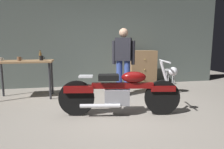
{
  "coord_description": "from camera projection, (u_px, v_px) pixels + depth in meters",
  "views": [
    {
      "loc": [
        -0.82,
        -3.27,
        1.27
      ],
      "look_at": [
        0.0,
        0.7,
        0.65
      ],
      "focal_mm": 31.21,
      "sensor_mm": 36.0,
      "label": 1
    }
  ],
  "objects": [
    {
      "name": "mug_white_ceramic",
      "position": [
        1.0,
        59.0,
        4.51
      ],
      "size": [
        0.12,
        0.09,
        0.09
      ],
      "color": "white",
      "rests_on": "workbench"
    },
    {
      "name": "shop_stool",
      "position": [
        171.0,
        75.0,
        5.06
      ],
      "size": [
        0.32,
        0.32,
        0.64
      ],
      "color": "#B2B2B7",
      "rests_on": "ground_plane"
    },
    {
      "name": "workbench",
      "position": [
        24.0,
        65.0,
        4.61
      ],
      "size": [
        1.3,
        0.64,
        0.9
      ],
      "color": "#99724C",
      "rests_on": "ground_plane"
    },
    {
      "name": "bottle",
      "position": [
        40.0,
        56.0,
        4.81
      ],
      "size": [
        0.06,
        0.06,
        0.24
      ],
      "color": "olive",
      "rests_on": "workbench"
    },
    {
      "name": "wooden_dresser",
      "position": [
        142.0,
        69.0,
        5.92
      ],
      "size": [
        0.8,
        0.47,
        1.1
      ],
      "color": "#99724C",
      "rests_on": "ground_plane"
    },
    {
      "name": "person_standing",
      "position": [
        123.0,
        59.0,
        4.81
      ],
      "size": [
        0.52,
        0.36,
        1.67
      ],
      "rotation": [
        0.0,
        0.0,
        2.69
      ],
      "color": "#334892",
      "rests_on": "ground_plane"
    },
    {
      "name": "back_wall",
      "position": [
        98.0,
        36.0,
        6.0
      ],
      "size": [
        8.0,
        0.12,
        3.1
      ],
      "primitive_type": "cube",
      "color": "#56605B",
      "rests_on": "ground_plane"
    },
    {
      "name": "mug_black_matte",
      "position": [
        41.0,
        58.0,
        4.65
      ],
      "size": [
        0.13,
        0.09,
        0.11
      ],
      "color": "black",
      "rests_on": "workbench"
    },
    {
      "name": "mug_brown_stoneware",
      "position": [
        19.0,
        59.0,
        4.49
      ],
      "size": [
        0.12,
        0.08,
        0.1
      ],
      "color": "brown",
      "rests_on": "workbench"
    },
    {
      "name": "ground_plane",
      "position": [
        120.0,
        116.0,
        3.52
      ],
      "size": [
        12.0,
        12.0,
        0.0
      ],
      "primitive_type": "plane",
      "color": "gray"
    },
    {
      "name": "motorcycle",
      "position": [
        121.0,
        91.0,
        3.49
      ],
      "size": [
        2.17,
        0.7,
        1.0
      ],
      "rotation": [
        0.0,
        0.0,
        -0.17
      ],
      "color": "black",
      "rests_on": "ground_plane"
    }
  ]
}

